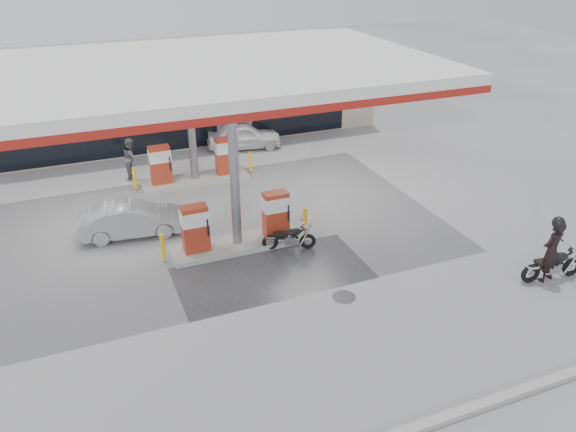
# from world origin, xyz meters

# --- Properties ---
(ground) EXTENTS (90.00, 90.00, 0.00)m
(ground) POSITION_xyz_m (0.00, 0.00, 0.00)
(ground) COLOR gray
(ground) RESTS_ON ground
(wet_patch) EXTENTS (6.00, 3.00, 0.00)m
(wet_patch) POSITION_xyz_m (0.50, 0.00, 0.00)
(wet_patch) COLOR #4C4C4F
(wet_patch) RESTS_ON ground
(drain_cover) EXTENTS (0.70, 0.70, 0.01)m
(drain_cover) POSITION_xyz_m (2.00, -2.00, 0.00)
(drain_cover) COLOR #38383A
(drain_cover) RESTS_ON ground
(store_building) EXTENTS (22.00, 8.22, 4.00)m
(store_building) POSITION_xyz_m (0.01, 15.94, 2.01)
(store_building) COLOR beige
(store_building) RESTS_ON ground
(canopy) EXTENTS (16.00, 10.02, 5.51)m
(canopy) POSITION_xyz_m (0.00, 5.00, 5.27)
(canopy) COLOR silver
(canopy) RESTS_ON ground
(pump_island_near) EXTENTS (5.14, 1.30, 1.78)m
(pump_island_near) POSITION_xyz_m (0.00, 2.00, 0.71)
(pump_island_near) COLOR #9E9E99
(pump_island_near) RESTS_ON ground
(pump_island_far) EXTENTS (5.14, 1.30, 1.78)m
(pump_island_far) POSITION_xyz_m (0.00, 8.00, 0.71)
(pump_island_far) COLOR #9E9E99
(pump_island_far) RESTS_ON ground
(main_motorcycle) EXTENTS (2.10, 0.81, 1.08)m
(main_motorcycle) POSITION_xyz_m (8.36, -3.53, 0.48)
(main_motorcycle) COLOR black
(main_motorcycle) RESTS_ON ground
(biker_main) EXTENTS (0.83, 0.64, 2.03)m
(biker_main) POSITION_xyz_m (8.16, -3.51, 1.02)
(biker_main) COLOR black
(biker_main) RESTS_ON ground
(parked_motorcycle) EXTENTS (1.76, 0.90, 0.93)m
(parked_motorcycle) POSITION_xyz_m (1.59, 1.19, 0.41)
(parked_motorcycle) COLOR black
(parked_motorcycle) RESTS_ON ground
(sedan_white) EXTENTS (3.79, 2.06, 1.22)m
(sedan_white) POSITION_xyz_m (3.26, 11.20, 0.61)
(sedan_white) COLOR white
(sedan_white) RESTS_ON ground
(attendant) EXTENTS (0.81, 0.96, 1.75)m
(attendant) POSITION_xyz_m (-2.37, 9.55, 0.87)
(attendant) COLOR #505155
(attendant) RESTS_ON ground
(hatchback_silver) EXTENTS (3.73, 1.67, 1.19)m
(hatchback_silver) POSITION_xyz_m (-3.13, 4.20, 0.59)
(hatchback_silver) COLOR #95989C
(hatchback_silver) RESTS_ON ground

